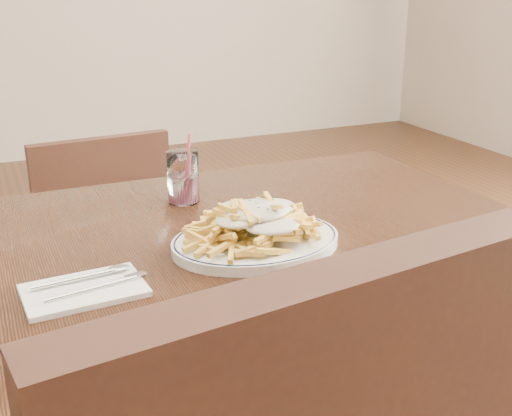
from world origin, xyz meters
name	(u,v)px	position (x,y,z in m)	size (l,w,h in m)	color
table	(212,283)	(0.00, 0.00, 0.67)	(1.20, 0.80, 0.75)	black
chair_far	(100,248)	(-0.07, 0.76, 0.45)	(0.40, 0.40, 0.79)	black
fries_plate	(256,241)	(0.06, -0.05, 0.76)	(0.31, 0.28, 0.02)	white
loaded_fries	(256,217)	(0.06, -0.05, 0.80)	(0.25, 0.22, 0.07)	#F0BD49
napkin	(84,290)	(-0.23, -0.10, 0.75)	(0.17, 0.11, 0.01)	white
cutlery	(83,285)	(-0.23, -0.10, 0.76)	(0.17, 0.08, 0.01)	silver
water_glass	(183,180)	(0.02, 0.22, 0.80)	(0.06, 0.06, 0.14)	white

